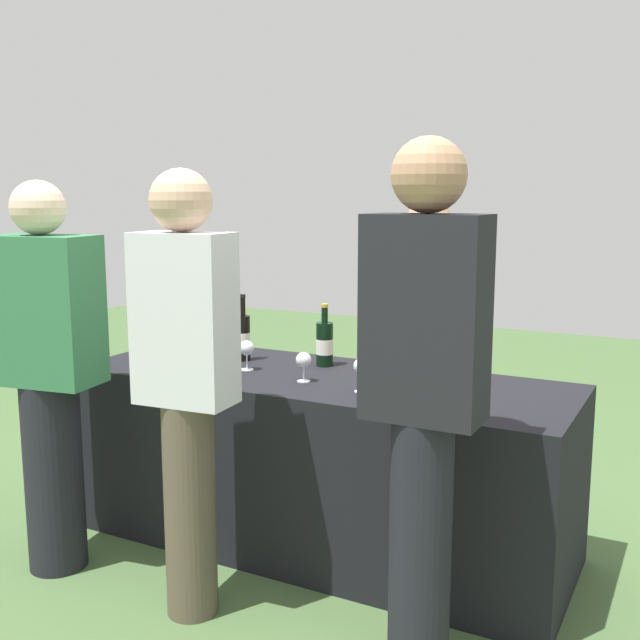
{
  "coord_description": "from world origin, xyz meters",
  "views": [
    {
      "loc": [
        1.52,
        -2.88,
        1.58
      ],
      "look_at": [
        0.0,
        0.0,
        1.04
      ],
      "focal_mm": 42.46,
      "sensor_mm": 36.0,
      "label": 1
    }
  ],
  "objects_px": {
    "wine_glass_1": "(304,361)",
    "ice_bucket": "(192,338)",
    "wine_bottle_4": "(449,359)",
    "wine_glass_0": "(247,349)",
    "wine_bottle_2": "(325,343)",
    "server_pouring": "(426,345)",
    "guest_0": "(47,367)",
    "guest_1": "(186,376)",
    "wine_bottle_1": "(243,337)",
    "wine_bottle_3": "(410,356)",
    "wine_bottle_0": "(178,329)",
    "wine_glass_2": "(361,368)",
    "guest_2": "(424,387)"
  },
  "relations": [
    {
      "from": "wine_glass_0",
      "to": "ice_bucket",
      "type": "bearing_deg",
      "value": 165.53
    },
    {
      "from": "wine_bottle_3",
      "to": "wine_bottle_4",
      "type": "xyz_separation_m",
      "value": [
        0.17,
        -0.0,
        0.0
      ]
    },
    {
      "from": "wine_glass_1",
      "to": "guest_1",
      "type": "relative_size",
      "value": 0.08
    },
    {
      "from": "guest_0",
      "to": "wine_glass_1",
      "type": "bearing_deg",
      "value": 24.48
    },
    {
      "from": "ice_bucket",
      "to": "guest_0",
      "type": "distance_m",
      "value": 0.77
    },
    {
      "from": "server_pouring",
      "to": "wine_bottle_2",
      "type": "bearing_deg",
      "value": 57.82
    },
    {
      "from": "server_pouring",
      "to": "wine_bottle_1",
      "type": "bearing_deg",
      "value": 40.39
    },
    {
      "from": "wine_bottle_0",
      "to": "wine_bottle_3",
      "type": "height_order",
      "value": "wine_bottle_0"
    },
    {
      "from": "wine_bottle_3",
      "to": "wine_glass_1",
      "type": "distance_m",
      "value": 0.46
    },
    {
      "from": "wine_bottle_0",
      "to": "server_pouring",
      "type": "bearing_deg",
      "value": 22.21
    },
    {
      "from": "wine_glass_1",
      "to": "wine_glass_2",
      "type": "height_order",
      "value": "wine_glass_2"
    },
    {
      "from": "wine_bottle_3",
      "to": "wine_glass_0",
      "type": "xyz_separation_m",
      "value": [
        -0.73,
        -0.16,
        -0.01
      ]
    },
    {
      "from": "guest_2",
      "to": "guest_0",
      "type": "bearing_deg",
      "value": -178.03
    },
    {
      "from": "wine_glass_1",
      "to": "ice_bucket",
      "type": "distance_m",
      "value": 0.74
    },
    {
      "from": "wine_glass_1",
      "to": "wine_glass_2",
      "type": "relative_size",
      "value": 0.92
    },
    {
      "from": "wine_bottle_1",
      "to": "server_pouring",
      "type": "distance_m",
      "value": 0.91
    },
    {
      "from": "ice_bucket",
      "to": "guest_1",
      "type": "distance_m",
      "value": 0.97
    },
    {
      "from": "wine_bottle_4",
      "to": "wine_glass_0",
      "type": "xyz_separation_m",
      "value": [
        -0.9,
        -0.16,
        -0.01
      ]
    },
    {
      "from": "wine_bottle_0",
      "to": "guest_0",
      "type": "distance_m",
      "value": 0.87
    },
    {
      "from": "wine_bottle_4",
      "to": "guest_0",
      "type": "xyz_separation_m",
      "value": [
        -1.45,
        -0.82,
        -0.02
      ]
    },
    {
      "from": "wine_bottle_0",
      "to": "wine_glass_1",
      "type": "xyz_separation_m",
      "value": [
        0.9,
        -0.28,
        -0.02
      ]
    },
    {
      "from": "wine_bottle_4",
      "to": "wine_glass_0",
      "type": "relative_size",
      "value": 2.28
    },
    {
      "from": "wine_bottle_2",
      "to": "server_pouring",
      "type": "xyz_separation_m",
      "value": [
        0.34,
        0.45,
        -0.05
      ]
    },
    {
      "from": "wine_bottle_4",
      "to": "wine_bottle_2",
      "type": "bearing_deg",
      "value": 172.29
    },
    {
      "from": "wine_bottle_2",
      "to": "guest_1",
      "type": "relative_size",
      "value": 0.18
    },
    {
      "from": "wine_bottle_2",
      "to": "wine_bottle_4",
      "type": "relative_size",
      "value": 0.94
    },
    {
      "from": "wine_bottle_4",
      "to": "wine_glass_1",
      "type": "distance_m",
      "value": 0.61
    },
    {
      "from": "wine_bottle_0",
      "to": "wine_glass_2",
      "type": "xyz_separation_m",
      "value": [
        1.19,
        -0.32,
        -0.01
      ]
    },
    {
      "from": "guest_1",
      "to": "guest_2",
      "type": "relative_size",
      "value": 0.95
    },
    {
      "from": "wine_glass_1",
      "to": "guest_2",
      "type": "xyz_separation_m",
      "value": [
        0.73,
        -0.53,
        0.09
      ]
    },
    {
      "from": "server_pouring",
      "to": "guest_0",
      "type": "distance_m",
      "value": 1.78
    },
    {
      "from": "wine_bottle_1",
      "to": "wine_bottle_3",
      "type": "height_order",
      "value": "wine_bottle_1"
    },
    {
      "from": "wine_bottle_1",
      "to": "wine_glass_1",
      "type": "height_order",
      "value": "wine_bottle_1"
    },
    {
      "from": "wine_glass_0",
      "to": "wine_glass_1",
      "type": "relative_size",
      "value": 1.06
    },
    {
      "from": "guest_0",
      "to": "wine_bottle_0",
      "type": "bearing_deg",
      "value": 81.74
    },
    {
      "from": "guest_0",
      "to": "guest_2",
      "type": "xyz_separation_m",
      "value": [
        1.62,
        0.06,
        0.1
      ]
    },
    {
      "from": "wine_bottle_1",
      "to": "wine_bottle_3",
      "type": "xyz_separation_m",
      "value": [
        0.85,
        -0.0,
        -0.01
      ]
    },
    {
      "from": "ice_bucket",
      "to": "server_pouring",
      "type": "xyz_separation_m",
      "value": [
        1.0,
        0.59,
        -0.05
      ]
    },
    {
      "from": "server_pouring",
      "to": "guest_0",
      "type": "height_order",
      "value": "guest_0"
    },
    {
      "from": "guest_1",
      "to": "ice_bucket",
      "type": "bearing_deg",
      "value": 121.2
    },
    {
      "from": "wine_bottle_2",
      "to": "wine_glass_0",
      "type": "bearing_deg",
      "value": -138.24
    },
    {
      "from": "wine_bottle_2",
      "to": "wine_glass_1",
      "type": "height_order",
      "value": "wine_bottle_2"
    },
    {
      "from": "wine_glass_0",
      "to": "server_pouring",
      "type": "bearing_deg",
      "value": 48.51
    },
    {
      "from": "wine_bottle_0",
      "to": "guest_2",
      "type": "xyz_separation_m",
      "value": [
        1.63,
        -0.81,
        0.07
      ]
    },
    {
      "from": "wine_glass_0",
      "to": "guest_1",
      "type": "relative_size",
      "value": 0.08
    },
    {
      "from": "wine_bottle_4",
      "to": "guest_2",
      "type": "xyz_separation_m",
      "value": [
        0.17,
        -0.76,
        0.07
      ]
    },
    {
      "from": "ice_bucket",
      "to": "guest_1",
      "type": "xyz_separation_m",
      "value": [
        0.57,
        -0.78,
        0.04
      ]
    },
    {
      "from": "guest_1",
      "to": "wine_bottle_2",
      "type": "bearing_deg",
      "value": 79.62
    },
    {
      "from": "wine_glass_1",
      "to": "wine_bottle_2",
      "type": "bearing_deg",
      "value": 101.14
    },
    {
      "from": "wine_bottle_0",
      "to": "guest_1",
      "type": "bearing_deg",
      "value": -50.08
    }
  ]
}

